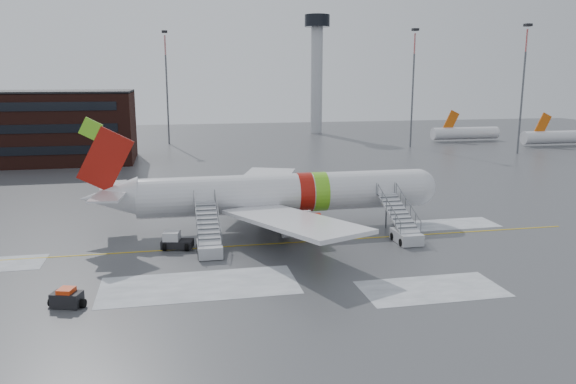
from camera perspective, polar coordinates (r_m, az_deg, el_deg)
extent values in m
plane|color=#494C4F|center=(51.20, -2.83, -5.02)|extent=(260.00, 260.00, 0.00)
cylinder|color=silver|center=(54.90, -0.43, -0.10)|extent=(28.00, 3.80, 3.80)
sphere|color=silver|center=(59.21, 12.98, 0.47)|extent=(3.80, 3.80, 3.80)
cube|color=black|center=(59.56, 13.91, 0.98)|extent=(1.09, 1.60, 0.97)
cone|color=silver|center=(54.13, -17.71, -0.56)|extent=(5.20, 3.72, 3.72)
cube|color=#A2140C|center=(53.53, -18.05, 3.15)|extent=(5.27, 0.30, 6.09)
cube|color=#75D121|center=(53.35, -19.42, 6.07)|extent=(2.16, 0.26, 2.16)
cube|color=silver|center=(56.52, -17.29, 0.64)|extent=(3.07, 4.85, 0.18)
cube|color=silver|center=(51.44, -17.81, -0.44)|extent=(3.07, 4.85, 0.18)
cube|color=silver|center=(63.05, -2.84, 0.87)|extent=(10.72, 15.97, 1.13)
cube|color=silver|center=(46.73, 0.43, -2.95)|extent=(10.72, 15.97, 1.13)
cylinder|color=silver|center=(60.39, -0.93, -0.90)|extent=(3.40, 2.10, 2.10)
cylinder|color=silver|center=(50.51, 1.30, -3.42)|extent=(3.40, 2.10, 2.10)
cylinder|color=#595B60|center=(58.97, 11.09, -2.08)|extent=(0.20, 0.20, 1.80)
cylinder|color=black|center=(59.07, 11.08, -2.51)|extent=(0.90, 0.56, 0.90)
cylinder|color=black|center=(57.79, -1.38, -2.60)|extent=(0.90, 0.56, 0.90)
cylinder|color=black|center=(53.23, -0.44, -3.85)|extent=(0.90, 0.56, 0.90)
cube|color=#B8BAC0|center=(51.73, 11.95, -4.46)|extent=(2.00, 3.20, 1.00)
cube|color=#B8BAC0|center=(53.17, 11.12, -2.12)|extent=(1.90, 5.87, 2.52)
cube|color=#B8BAC0|center=(55.88, 9.87, -0.17)|extent=(1.90, 1.40, 0.15)
cylinder|color=#595B60|center=(55.89, 9.96, -1.95)|extent=(0.16, 0.16, 3.40)
cylinder|color=black|center=(50.56, 11.46, -5.05)|extent=(0.25, 0.70, 0.70)
cylinder|color=black|center=(53.02, 12.40, -4.31)|extent=(0.25, 0.70, 0.70)
cube|color=#A8AAB0|center=(47.62, -7.97, -5.73)|extent=(2.00, 3.20, 1.00)
cube|color=#A8AAB0|center=(49.18, -8.20, -3.14)|extent=(1.90, 5.87, 2.52)
cube|color=#A8AAB0|center=(52.10, -8.47, -0.98)|extent=(1.90, 1.40, 0.15)
cylinder|color=#595B60|center=(52.11, -8.39, -2.90)|extent=(0.16, 0.16, 3.40)
cylinder|color=black|center=(46.69, -8.99, -6.38)|extent=(0.25, 0.70, 0.70)
cylinder|color=black|center=(48.70, -6.99, -5.55)|extent=(0.25, 0.70, 0.70)
cube|color=black|center=(49.87, -11.16, -5.18)|extent=(2.91, 1.98, 0.67)
cube|color=silver|center=(49.79, -11.73, -4.44)|extent=(1.59, 1.59, 0.86)
cube|color=black|center=(49.70, -11.75, -4.07)|extent=(1.39, 1.46, 0.14)
cylinder|color=black|center=(49.49, -12.40, -5.48)|extent=(0.43, 0.71, 0.67)
cylinder|color=black|center=(49.09, -10.23, -5.54)|extent=(0.43, 0.71, 0.67)
cylinder|color=black|center=(50.73, -12.06, -5.04)|extent=(0.43, 0.71, 0.67)
cylinder|color=black|center=(50.34, -9.94, -5.09)|extent=(0.43, 0.71, 0.67)
cube|color=black|center=(39.73, -21.54, -10.10)|extent=(2.13, 1.65, 0.94)
cube|color=red|center=(39.54, -21.60, -9.34)|extent=(1.21, 1.27, 0.37)
cylinder|color=black|center=(39.96, -22.59, -10.42)|extent=(1.06, 0.82, 0.56)
cylinder|color=black|center=(39.69, -20.43, -10.40)|extent=(1.06, 0.82, 0.56)
cylinder|color=#B2B5BA|center=(148.30, 2.93, 11.39)|extent=(3.00, 3.00, 28.00)
cylinder|color=black|center=(148.93, 2.99, 16.98)|extent=(6.40, 6.40, 3.00)
cylinder|color=#595B60|center=(121.17, 12.51, 8.99)|extent=(0.36, 0.36, 19.20)
cylinder|color=#CC7272|center=(121.24, 12.75, 14.44)|extent=(0.32, 0.32, 4.32)
cube|color=black|center=(121.42, 12.81, 15.79)|extent=(1.20, 1.20, 0.50)
cylinder|color=#595B60|center=(126.56, -12.15, 9.11)|extent=(0.36, 0.36, 19.20)
cylinder|color=#CC7272|center=(126.62, -12.38, 14.32)|extent=(0.32, 0.32, 4.32)
cube|color=black|center=(126.80, -12.44, 15.62)|extent=(1.20, 1.20, 0.50)
cylinder|color=#595B60|center=(116.74, 22.63, 8.29)|extent=(0.36, 0.36, 19.20)
cylinder|color=#CC7272|center=(116.80, 23.08, 13.93)|extent=(0.32, 0.32, 4.32)
cube|color=black|center=(117.00, 23.19, 15.33)|extent=(1.20, 1.20, 0.50)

